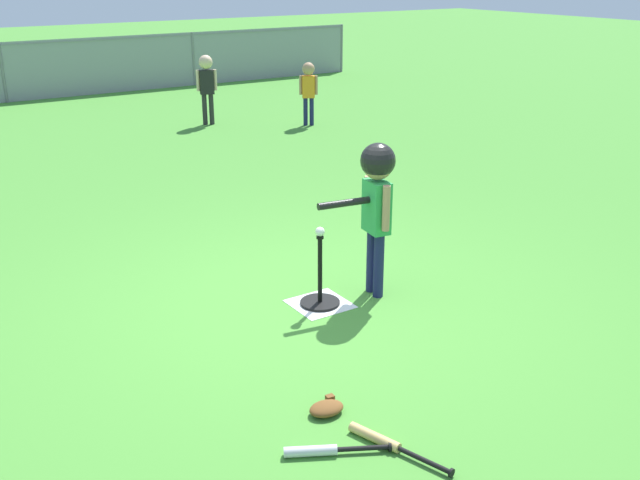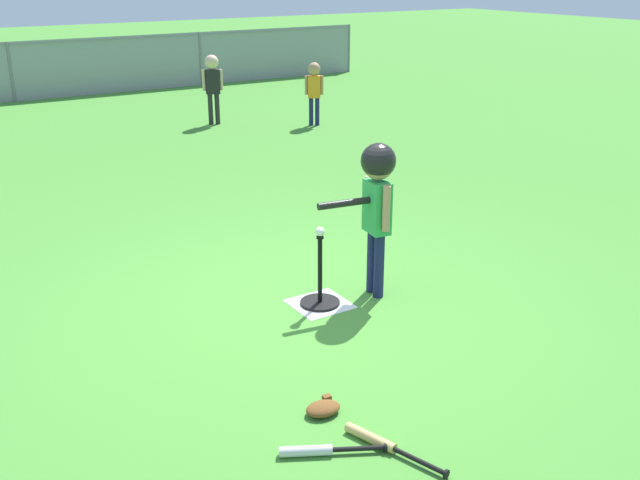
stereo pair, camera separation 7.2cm
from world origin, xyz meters
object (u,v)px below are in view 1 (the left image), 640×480
(fielder_near_right, at_px, (308,85))
(fielder_near_left, at_px, (207,80))
(baseball_on_tee, at_px, (320,232))
(spare_bat_silver, at_px, (322,450))
(glove_by_plate, at_px, (327,408))
(batting_tee, at_px, (320,294))
(batter_child, at_px, (376,189))
(spare_bat_wood, at_px, (385,442))

(fielder_near_right, height_order, fielder_near_left, fielder_near_left)
(baseball_on_tee, relative_size, fielder_near_left, 0.06)
(baseball_on_tee, bearing_deg, spare_bat_silver, -122.91)
(glove_by_plate, bearing_deg, fielder_near_left, 69.42)
(glove_by_plate, bearing_deg, baseball_on_tee, 58.28)
(fielder_near_right, relative_size, glove_by_plate, 4.51)
(glove_by_plate, bearing_deg, batting_tee, 58.28)
(batting_tee, height_order, batter_child, batter_child)
(batting_tee, bearing_deg, batter_child, -8.63)
(baseball_on_tee, relative_size, spare_bat_wood, 0.11)
(baseball_on_tee, xyz_separation_m, spare_bat_silver, (-1.06, -1.63, -0.59))
(baseball_on_tee, bearing_deg, glove_by_plate, -121.72)
(spare_bat_silver, bearing_deg, spare_bat_wood, -20.77)
(baseball_on_tee, distance_m, fielder_near_right, 6.99)
(batter_child, distance_m, fielder_near_right, 6.82)
(batter_child, relative_size, spare_bat_wood, 1.93)
(fielder_near_left, bearing_deg, spare_bat_silver, -111.32)
(baseball_on_tee, relative_size, glove_by_plate, 0.32)
(batter_child, height_order, glove_by_plate, batter_child)
(baseball_on_tee, xyz_separation_m, fielder_near_right, (3.67, 5.95, 0.05))
(batter_child, xyz_separation_m, fielder_near_left, (1.80, 7.01, -0.16))
(batting_tee, relative_size, spare_bat_silver, 1.05)
(batting_tee, height_order, fielder_near_right, fielder_near_right)
(batting_tee, bearing_deg, fielder_near_left, 71.75)
(batter_child, bearing_deg, spare_bat_wood, -125.37)
(baseball_on_tee, height_order, spare_bat_wood, baseball_on_tee)
(glove_by_plate, bearing_deg, spare_bat_silver, -127.33)
(baseball_on_tee, relative_size, spare_bat_silver, 0.13)
(fielder_near_left, bearing_deg, batter_child, -104.44)
(spare_bat_wood, xyz_separation_m, glove_by_plate, (-0.09, 0.46, 0.01))
(batter_child, bearing_deg, spare_bat_silver, -134.63)
(batter_child, xyz_separation_m, spare_bat_silver, (-1.54, -1.56, -0.88))
(fielder_near_right, relative_size, fielder_near_left, 0.90)
(batter_child, distance_m, glove_by_plate, 1.98)
(fielder_near_right, height_order, spare_bat_wood, fielder_near_right)
(baseball_on_tee, xyz_separation_m, fielder_near_left, (2.29, 6.93, 0.12))
(spare_bat_wood, height_order, glove_by_plate, glove_by_plate)
(batting_tee, xyz_separation_m, fielder_near_right, (3.67, 5.95, 0.58))
(baseball_on_tee, distance_m, fielder_near_left, 7.30)
(batter_child, distance_m, fielder_near_left, 7.24)
(batting_tee, bearing_deg, baseball_on_tee, 45.00)
(spare_bat_wood, bearing_deg, baseball_on_tee, 67.89)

